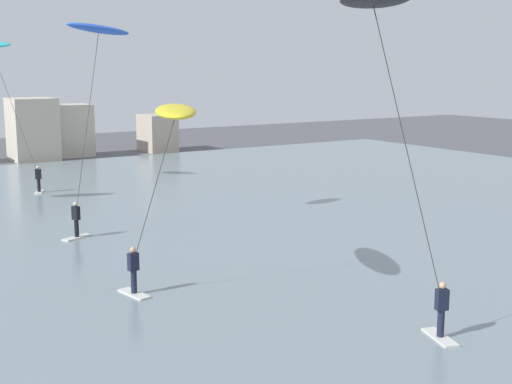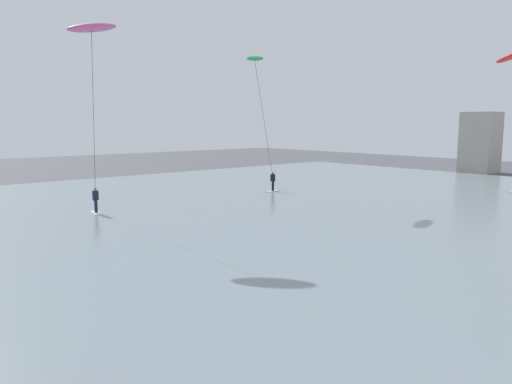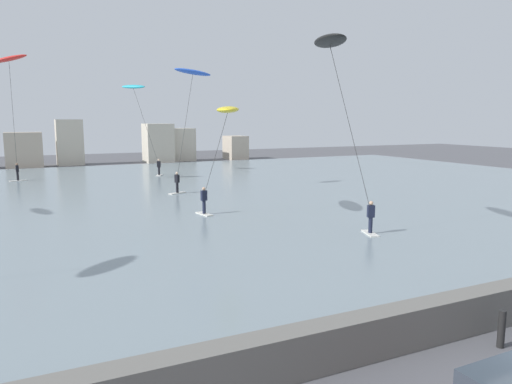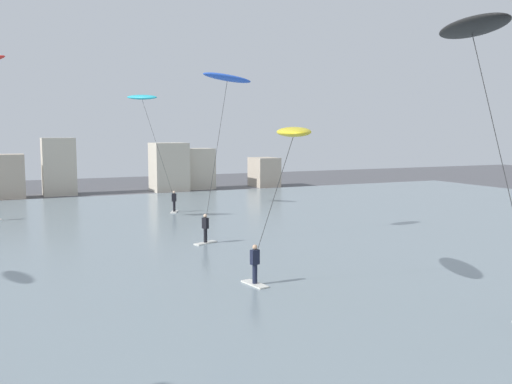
% 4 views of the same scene
% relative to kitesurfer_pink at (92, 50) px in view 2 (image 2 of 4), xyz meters
% --- Properties ---
extents(kitesurfer_pink, '(3.92, 2.70, 11.26)m').
position_rel_kitesurfer_pink_xyz_m(kitesurfer_pink, '(0.00, 0.00, 0.00)').
color(kitesurfer_pink, silver).
rests_on(kitesurfer_pink, water_bay).
extents(kitesurfer_green, '(2.35, 4.60, 10.98)m').
position_rel_kitesurfer_pink_xyz_m(kitesurfer_green, '(-1.22, 13.49, -0.26)').
color(kitesurfer_green, silver).
rests_on(kitesurfer_green, water_bay).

